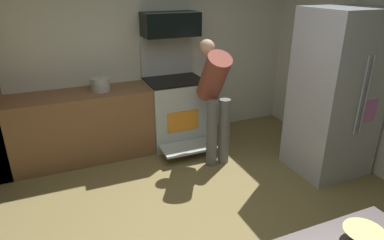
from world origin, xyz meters
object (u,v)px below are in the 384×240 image
person_cook (215,94)px  mixing_bowl_large (363,236)px  stock_pot (100,84)px  oven_range (175,109)px  microwave (170,24)px  refrigerator (335,94)px

person_cook → mixing_bowl_large: size_ratio=7.03×
person_cook → stock_pot: bearing=150.9°
oven_range → stock_pot: bearing=179.2°
oven_range → microwave: microwave is taller
oven_range → stock_pot: 1.10m
oven_range → stock_pot: oven_range is taller
refrigerator → stock_pot: bearing=149.8°
microwave → person_cook: size_ratio=0.48×
person_cook → mixing_bowl_large: (-0.39, -2.57, 0.03)m
person_cook → refrigerator: bearing=-31.3°
oven_range → refrigerator: size_ratio=0.78×
refrigerator → microwave: bearing=134.4°
refrigerator → stock_pot: 2.87m
stock_pot → person_cook: bearing=-29.1°
refrigerator → stock_pot: size_ratio=8.25×
stock_pot → oven_range: bearing=-0.8°
mixing_bowl_large → oven_range: bearing=88.2°
microwave → mixing_bowl_large: size_ratio=3.38×
oven_range → person_cook: size_ratio=0.99×
microwave → person_cook: microwave is taller
stock_pot → mixing_bowl_large: bearing=-74.9°
microwave → refrigerator: (1.49, -1.52, -0.70)m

